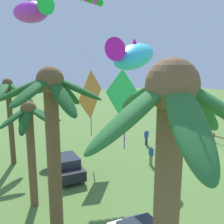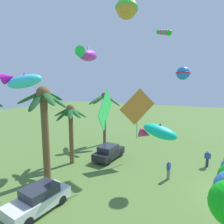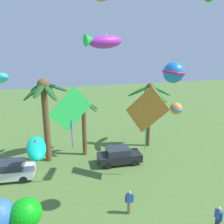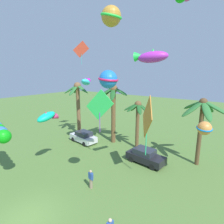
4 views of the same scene
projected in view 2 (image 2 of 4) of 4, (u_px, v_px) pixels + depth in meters
The scene contains 16 objects.
palm_tree_0 at pixel (105, 104), 24.15m from camera, with size 4.57×4.27×6.82m.
palm_tree_1 at pixel (71, 120), 18.11m from camera, with size 3.05×3.35×5.91m.
palm_tree_2 at pixel (44, 113), 14.80m from camera, with size 3.97×4.06×7.67m.
parked_car_0 at pixel (109, 152), 19.67m from camera, with size 4.04×2.06×1.51m.
parked_car_1 at pixel (39, 199), 11.61m from camera, with size 4.09×2.20×1.51m.
spectator_1 at pixel (169, 170), 15.41m from camera, with size 0.54×0.30×1.59m.
spectator_2 at pixel (207, 158), 17.82m from camera, with size 0.26×0.55×1.59m.
kite_fish_2 at pixel (87, 55), 18.39m from camera, with size 3.71×2.13×1.51m.
kite_fish_3 at pixel (158, 132), 10.17m from camera, with size 0.95×2.19×1.13m.
kite_diamond_4 at pixel (105, 110), 14.18m from camera, with size 3.21×0.62×4.54m.
kite_diamond_5 at pixel (137, 107), 18.95m from camera, with size 2.23×3.04×5.17m.
kite_ball_6 at pixel (132, 108), 23.43m from camera, with size 1.58×1.59×1.09m.
kite_ball_7 at pixel (127, 8), 14.58m from camera, with size 1.83×1.83×1.65m.
kite_fish_8 at pixel (22, 81), 10.94m from camera, with size 1.91×2.48×1.18m.
kite_tube_9 at pixel (164, 32), 19.85m from camera, with size 1.49×1.83×1.00m.
kite_ball_10 at pixel (183, 73), 16.02m from camera, with size 1.28×1.28×1.13m.
Camera 2 is at (-14.06, 2.64, 7.74)m, focal length 29.98 mm.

